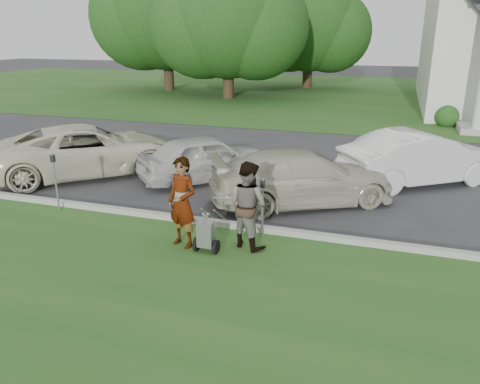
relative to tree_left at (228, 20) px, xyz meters
The scene contains 16 objects.
ground 23.95m from the tree_left, 69.98° to the right, with size 120.00×120.00×0.00m, color #333335.
grass_strip 26.73m from the tree_left, 72.22° to the right, with size 80.00×7.00×0.01m, color #22561D.
church_lawn 10.74m from the tree_left, 32.03° to the left, with size 80.00×30.00×0.01m, color #22561D.
curb 23.43m from the tree_left, 69.51° to the right, with size 80.00×0.18×0.15m, color #9E9E93.
tree_left is the anchor object (origin of this frame).
tree_far 6.73m from the tree_left, 153.44° to the left, with size 11.64×9.20×10.73m.
tree_back 8.95m from the tree_left, 63.43° to the left, with size 9.61×7.60×8.89m.
striping_cart 24.47m from the tree_left, 71.50° to the right, with size 0.50×0.99×0.92m.
person_left 24.07m from the tree_left, 72.73° to the right, with size 0.70×0.46×1.93m, color #999999.
person_right 24.12m from the tree_left, 69.44° to the right, with size 0.90×0.70×1.85m, color #999999.
parking_meter_near 23.66m from the tree_left, 68.58° to the right, with size 0.10×0.09×1.34m.
parking_meter_far 22.32m from the tree_left, 81.86° to the right, with size 0.11×0.10×1.48m.
car_a 19.27m from the tree_left, 84.03° to the right, with size 2.63×5.70×1.58m, color beige.
car_b 19.49m from the tree_left, 72.42° to the right, with size 1.66×4.13×1.41m, color silver.
car_c 21.64m from the tree_left, 65.15° to the right, with size 1.99×4.89×1.42m, color beige.
car_d 20.75m from the tree_left, 54.08° to the right, with size 1.68×4.81×1.59m, color silver.
Camera 1 is at (3.01, -8.92, 4.32)m, focal length 35.00 mm.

